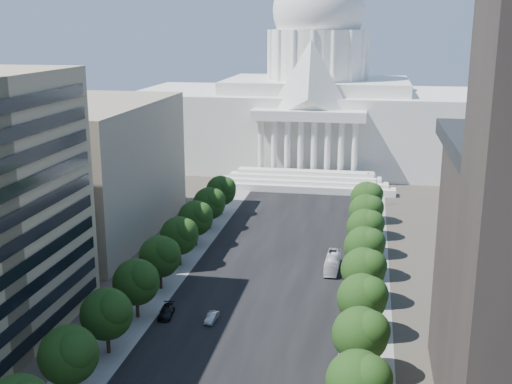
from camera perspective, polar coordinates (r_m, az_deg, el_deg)
The scene contains 28 objects.
road_asphalt at distance 131.29m, azimuth 1.60°, elevation -6.07°, with size 30.00×260.00×0.01m, color black.
sidewalk_left at distance 135.22m, azimuth -6.43°, elevation -5.53°, with size 8.00×260.00×0.02m, color gray.
sidewalk_right at distance 130.04m, azimuth 9.96°, elevation -6.50°, with size 8.00×260.00×0.02m, color gray.
capitol at distance 218.74m, azimuth 5.39°, elevation 7.62°, with size 120.00×56.00×73.00m.
office_block_left_far at distance 150.47m, azimuth -16.16°, elevation 2.00°, with size 38.00×52.00×30.00m, color gray.
tree_l_c at distance 86.00m, azimuth -16.19°, elevation -13.65°, with size 7.79×7.60×9.97m.
tree_l_d at distance 95.69m, azimuth -13.01°, elevation -10.43°, with size 7.79×7.60×9.97m.
tree_l_e at distance 105.85m, azimuth -10.48°, elevation -7.79°, with size 7.79×7.60×9.97m.
tree_l_f at distance 116.36m, azimuth -8.42°, elevation -5.61°, with size 7.79×7.60×9.97m.
tree_l_g at distance 127.13m, azimuth -6.72°, elevation -3.78°, with size 7.79×7.60×9.97m.
tree_l_h at distance 138.11m, azimuth -5.29°, elevation -2.25°, with size 7.79×7.60×9.97m.
tree_l_i at distance 149.25m, azimuth -4.08°, elevation -0.94°, with size 7.79×7.60×9.97m.
tree_l_j at distance 160.51m, azimuth -3.04°, elevation 0.19°, with size 7.79×7.60×9.97m.
tree_r_c at distance 78.23m, azimuth 9.30°, elevation -16.25°, with size 7.79×7.60×9.97m.
tree_r_d at distance 88.77m, azimuth 9.46°, elevation -12.30°, with size 7.79×7.60×9.97m.
tree_r_e at distance 99.64m, azimuth 9.58°, elevation -9.20°, with size 7.79×7.60×9.97m.
tree_r_f at distance 110.74m, azimuth 9.67°, elevation -6.72°, with size 7.79×7.60×9.97m.
tree_r_g at distance 122.01m, azimuth 9.75°, elevation -4.70°, with size 7.79×7.60×9.97m.
tree_r_h at distance 133.41m, azimuth 9.81°, elevation -3.01°, with size 7.79×7.60×9.97m.
tree_r_i at distance 144.91m, azimuth 9.87°, elevation -1.60°, with size 7.79×7.60×9.97m.
tree_r_j at distance 156.48m, azimuth 9.91°, elevation -0.39°, with size 7.79×7.60×9.97m.
streetlight_c at distance 100.09m, azimuth 10.47°, elevation -9.53°, with size 2.61×0.44×9.00m.
streetlight_d at distance 123.36m, azimuth 10.47°, elevation -4.82°, with size 2.61×0.44×9.00m.
streetlight_e at distance 147.20m, azimuth 10.47°, elevation -1.63°, with size 2.61×0.44×9.00m.
streetlight_f at distance 171.38m, azimuth 10.48°, elevation 0.68°, with size 2.61×0.44×9.00m.
car_silver at distance 105.53m, azimuth -3.95°, elevation -11.07°, with size 1.42×4.08×1.35m, color #96999D.
car_dark_b at distance 108.01m, azimuth -7.97°, elevation -10.50°, with size 2.16×5.30×1.54m, color black.
city_bus at distance 126.69m, azimuth 6.82°, elevation -6.25°, with size 2.47×10.54×2.94m, color silver.
Camera 1 is at (18.06, -31.52, 46.30)m, focal length 45.00 mm.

